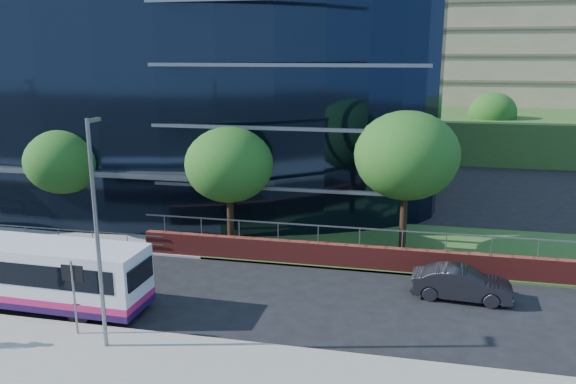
% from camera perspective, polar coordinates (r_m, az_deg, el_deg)
% --- Properties ---
extents(ground, '(200.00, 200.00, 0.00)m').
position_cam_1_polar(ground, '(26.39, -27.05, -10.36)').
color(ground, black).
rests_on(ground, ground).
extents(far_forecourt, '(50.00, 8.00, 0.10)m').
position_cam_1_polar(far_forecourt, '(38.06, -23.81, -2.74)').
color(far_forecourt, gray).
rests_on(far_forecourt, ground).
extents(grass_verge, '(36.00, 8.00, 0.12)m').
position_cam_1_polar(grass_verge, '(32.02, 26.03, -5.96)').
color(grass_verge, '#2D511E').
rests_on(grass_verge, ground).
extents(glass_office, '(44.00, 23.10, 16.00)m').
position_cam_1_polar(glass_office, '(44.06, -15.14, 10.60)').
color(glass_office, black).
rests_on(glass_office, ground).
extents(retaining_wall, '(34.00, 0.40, 2.11)m').
position_cam_1_polar(retaining_wall, '(27.63, 19.80, -7.18)').
color(retaining_wall, maroon).
rests_on(retaining_wall, ground).
extents(apartment_block, '(60.00, 42.00, 30.00)m').
position_cam_1_polar(apartment_block, '(77.22, 24.84, 13.34)').
color(apartment_block, '#2D511E').
rests_on(apartment_block, ground).
extents(street_sign, '(0.85, 0.09, 2.80)m').
position_cam_1_polar(street_sign, '(21.85, -21.00, -8.57)').
color(street_sign, slate).
rests_on(street_sign, pavement_near).
extents(tree_far_b, '(4.29, 4.29, 6.05)m').
position_cam_1_polar(tree_far_b, '(34.24, -21.85, 2.88)').
color(tree_far_b, black).
rests_on(tree_far_b, ground).
extents(tree_far_c, '(4.62, 4.62, 6.51)m').
position_cam_1_polar(tree_far_c, '(29.33, -6.00, 2.76)').
color(tree_far_c, black).
rests_on(tree_far_c, ground).
extents(tree_far_d, '(5.28, 5.28, 7.44)m').
position_cam_1_polar(tree_far_d, '(28.76, 11.96, 3.63)').
color(tree_far_d, black).
rests_on(tree_far_d, ground).
extents(tree_dist_e, '(4.62, 4.62, 6.51)m').
position_cam_1_polar(tree_dist_e, '(59.14, 20.06, 7.58)').
color(tree_dist_e, black).
rests_on(tree_dist_e, ground).
extents(streetlight_east, '(0.15, 0.77, 8.00)m').
position_cam_1_polar(streetlight_east, '(19.86, -18.84, -3.60)').
color(streetlight_east, slate).
rests_on(streetlight_east, pavement_near).
extents(city_bus, '(10.20, 2.57, 2.74)m').
position_cam_1_polar(city_bus, '(25.43, -24.72, -7.46)').
color(city_bus, silver).
rests_on(city_bus, ground).
extents(parked_car, '(4.26, 1.74, 1.37)m').
position_cam_1_polar(parked_car, '(25.16, 17.21, -8.88)').
color(parked_car, black).
rests_on(parked_car, ground).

